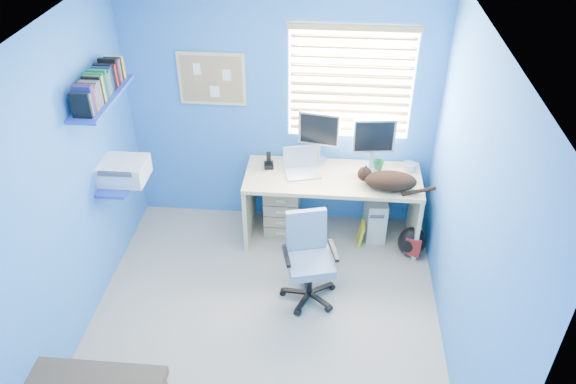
# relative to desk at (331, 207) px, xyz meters

# --- Properties ---
(floor) EXTENTS (3.00, 3.20, 0.00)m
(floor) POSITION_rel_desk_xyz_m (-0.53, -1.26, -0.37)
(floor) COLOR #AA9E88
(floor) RESTS_ON ground
(ceiling) EXTENTS (3.00, 3.20, 0.00)m
(ceiling) POSITION_rel_desk_xyz_m (-0.53, -1.26, 2.13)
(ceiling) COLOR white
(ceiling) RESTS_ON wall_back
(wall_back) EXTENTS (3.00, 0.01, 2.50)m
(wall_back) POSITION_rel_desk_xyz_m (-0.53, 0.34, 0.88)
(wall_back) COLOR #3D80CC
(wall_back) RESTS_ON ground
(wall_left) EXTENTS (0.01, 3.20, 2.50)m
(wall_left) POSITION_rel_desk_xyz_m (-2.03, -1.26, 0.88)
(wall_left) COLOR #3D80CC
(wall_left) RESTS_ON ground
(wall_right) EXTENTS (0.01, 3.20, 2.50)m
(wall_right) POSITION_rel_desk_xyz_m (0.97, -1.26, 0.88)
(wall_right) COLOR #3D80CC
(wall_right) RESTS_ON ground
(desk) EXTENTS (1.69, 0.65, 0.74)m
(desk) POSITION_rel_desk_xyz_m (0.00, 0.00, 0.00)
(desk) COLOR #E2C080
(desk) RESTS_ON floor
(laptop) EXTENTS (0.39, 0.34, 0.22)m
(laptop) POSITION_rel_desk_xyz_m (-0.30, 0.02, 0.48)
(laptop) COLOR silver
(laptop) RESTS_ON desk
(monitor_left) EXTENTS (0.41, 0.19, 0.54)m
(monitor_left) POSITION_rel_desk_xyz_m (-0.16, 0.26, 0.64)
(monitor_left) COLOR silver
(monitor_left) RESTS_ON desk
(monitor_right) EXTENTS (0.41, 0.17, 0.54)m
(monitor_right) POSITION_rel_desk_xyz_m (0.37, 0.17, 0.64)
(monitor_right) COLOR silver
(monitor_right) RESTS_ON desk
(phone) EXTENTS (0.11, 0.12, 0.17)m
(phone) POSITION_rel_desk_xyz_m (-0.63, 0.11, 0.45)
(phone) COLOR black
(phone) RESTS_ON desk
(mug) EXTENTS (0.10, 0.09, 0.10)m
(mug) POSITION_rel_desk_xyz_m (0.43, 0.15, 0.42)
(mug) COLOR #12652E
(mug) RESTS_ON desk
(cd_spindle) EXTENTS (0.13, 0.13, 0.07)m
(cd_spindle) POSITION_rel_desk_xyz_m (0.73, 0.18, 0.41)
(cd_spindle) COLOR silver
(cd_spindle) RESTS_ON desk
(cat) EXTENTS (0.53, 0.39, 0.17)m
(cat) POSITION_rel_desk_xyz_m (0.53, -0.17, 0.46)
(cat) COLOR black
(cat) RESTS_ON desk
(tower_pc) EXTENTS (0.22, 0.45, 0.45)m
(tower_pc) POSITION_rel_desk_xyz_m (0.45, 0.12, -0.14)
(tower_pc) COLOR beige
(tower_pc) RESTS_ON floor
(drawer_boxes) EXTENTS (0.35, 0.28, 0.54)m
(drawer_boxes) POSITION_rel_desk_xyz_m (-0.50, 0.06, -0.10)
(drawer_boxes) COLOR tan
(drawer_boxes) RESTS_ON floor
(yellow_book) EXTENTS (0.03, 0.17, 0.24)m
(yellow_book) POSITION_rel_desk_xyz_m (0.31, -0.08, -0.25)
(yellow_book) COLOR yellow
(yellow_book) RESTS_ON floor
(backpack) EXTENTS (0.34, 0.30, 0.32)m
(backpack) POSITION_rel_desk_xyz_m (0.80, -0.21, -0.21)
(backpack) COLOR black
(backpack) RESTS_ON floor
(office_chair) EXTENTS (0.58, 0.58, 0.82)m
(office_chair) POSITION_rel_desk_xyz_m (-0.18, -0.85, -0.06)
(office_chair) COLOR black
(office_chair) RESTS_ON floor
(window_blinds) EXTENTS (1.15, 0.05, 1.10)m
(window_blinds) POSITION_rel_desk_xyz_m (0.12, 0.31, 1.18)
(window_blinds) COLOR white
(window_blinds) RESTS_ON ground
(corkboard) EXTENTS (0.64, 0.02, 0.52)m
(corkboard) POSITION_rel_desk_xyz_m (-1.18, 0.33, 1.18)
(corkboard) COLOR #E2C080
(corkboard) RESTS_ON ground
(wall_shelves) EXTENTS (0.42, 0.90, 1.05)m
(wall_shelves) POSITION_rel_desk_xyz_m (-1.88, -0.51, 1.06)
(wall_shelves) COLOR #213CB5
(wall_shelves) RESTS_ON ground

